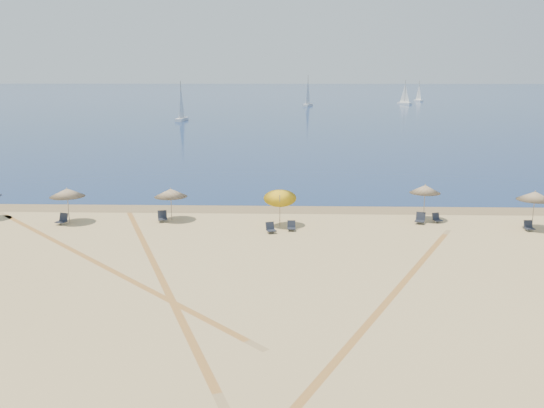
% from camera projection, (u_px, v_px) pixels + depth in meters
% --- Properties ---
extents(ground, '(160.00, 160.00, 0.00)m').
position_uv_depth(ground, '(255.00, 369.00, 20.31)').
color(ground, tan).
rests_on(ground, ground).
extents(ocean, '(500.00, 500.00, 0.00)m').
position_uv_depth(ocean, '(287.00, 95.00, 239.48)').
color(ocean, '#0C2151').
rests_on(ocean, ground).
extents(wet_sand, '(500.00, 500.00, 0.00)m').
position_uv_depth(wet_sand, '(274.00, 209.00, 43.69)').
color(wet_sand, olive).
rests_on(wet_sand, ground).
extents(umbrella_1, '(2.35, 2.35, 2.43)m').
position_uv_depth(umbrella_1, '(67.00, 193.00, 39.34)').
color(umbrella_1, gray).
rests_on(umbrella_1, ground).
extents(umbrella_2, '(2.27, 2.27, 2.27)m').
position_uv_depth(umbrella_2, '(171.00, 193.00, 40.06)').
color(umbrella_2, gray).
rests_on(umbrella_2, ground).
extents(umbrella_3, '(2.17, 2.22, 2.79)m').
position_uv_depth(umbrella_3, '(280.00, 195.00, 38.42)').
color(umbrella_3, gray).
rests_on(umbrella_3, ground).
extents(umbrella_4, '(2.11, 2.11, 2.52)m').
position_uv_depth(umbrella_4, '(425.00, 189.00, 40.02)').
color(umbrella_4, gray).
rests_on(umbrella_4, ground).
extents(umbrella_5, '(2.30, 2.30, 2.57)m').
position_uv_depth(umbrella_5, '(535.00, 196.00, 37.67)').
color(umbrella_5, gray).
rests_on(umbrella_5, ground).
extents(chair_1, '(0.79, 0.86, 0.74)m').
position_uv_depth(chair_1, '(62.00, 219.00, 39.31)').
color(chair_1, black).
rests_on(chair_1, ground).
extents(chair_2, '(0.78, 0.85, 0.74)m').
position_uv_depth(chair_2, '(162.00, 217.00, 40.02)').
color(chair_2, black).
rests_on(chair_2, ground).
extents(chair_3, '(0.75, 0.81, 0.67)m').
position_uv_depth(chair_3, '(271.00, 228.00, 37.26)').
color(chair_3, black).
rests_on(chair_3, ground).
extents(chair_4, '(0.53, 0.62, 0.63)m').
position_uv_depth(chair_4, '(291.00, 226.00, 37.79)').
color(chair_4, black).
rests_on(chair_4, ground).
extents(chair_5, '(0.83, 0.89, 0.74)m').
position_uv_depth(chair_5, '(420.00, 219.00, 39.53)').
color(chair_5, black).
rests_on(chair_5, ground).
extents(chair_6, '(0.71, 0.76, 0.63)m').
position_uv_depth(chair_6, '(437.00, 218.00, 39.82)').
color(chair_6, black).
rests_on(chair_6, ground).
extents(chair_7, '(0.57, 0.66, 0.66)m').
position_uv_depth(chair_7, '(529.00, 226.00, 37.74)').
color(chair_7, black).
rests_on(chair_7, ground).
extents(sailboat_0, '(3.14, 6.05, 8.74)m').
position_uv_depth(sailboat_0, '(308.00, 97.00, 167.45)').
color(sailboat_0, white).
rests_on(sailboat_0, ocean).
extents(sailboat_1, '(3.85, 4.62, 7.19)m').
position_uv_depth(sailboat_1, '(405.00, 97.00, 176.17)').
color(sailboat_1, white).
rests_on(sailboat_1, ocean).
extents(sailboat_2, '(2.34, 4.60, 6.64)m').
position_uv_depth(sailboat_2, '(419.00, 95.00, 192.74)').
color(sailboat_2, white).
rests_on(sailboat_2, ocean).
extents(sailboat_3, '(1.87, 5.47, 8.00)m').
position_uv_depth(sailboat_3, '(181.00, 109.00, 118.65)').
color(sailboat_3, white).
rests_on(sailboat_3, ocean).
extents(tire_tracks, '(54.08, 45.87, 0.00)m').
position_uv_depth(tire_tracks, '(196.00, 276.00, 29.54)').
color(tire_tracks, tan).
rests_on(tire_tracks, ground).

